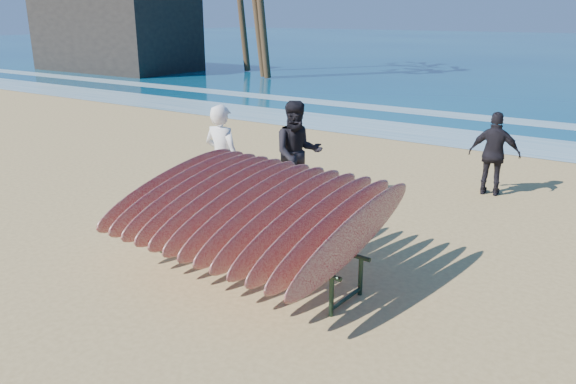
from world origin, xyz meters
name	(u,v)px	position (x,y,z in m)	size (l,w,h in m)	color
ground	(255,275)	(0.00, 0.00, 0.00)	(120.00, 120.00, 0.00)	tan
foam_near	(473,139)	(0.00, 10.00, 0.01)	(160.00, 160.00, 0.00)	white
foam_far	(504,120)	(0.00, 13.50, 0.01)	(160.00, 160.00, 0.00)	white
surfboard_rack	(251,209)	(-0.08, 0.06, 0.90)	(3.35, 2.93, 1.44)	#1C2D21
person_white	(222,159)	(-1.98, 1.75, 0.94)	(0.69, 0.45, 1.88)	white
person_dark_a	(297,153)	(-1.14, 2.82, 0.94)	(0.91, 0.71, 1.88)	black
person_dark_b	(494,154)	(1.68, 5.31, 0.80)	(0.93, 0.39, 1.59)	black
building	(116,35)	(-23.58, 17.77, 2.07)	(9.32, 5.18, 4.14)	#2D2823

